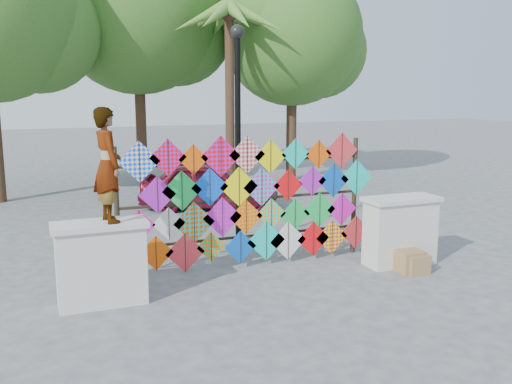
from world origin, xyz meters
The scene contains 12 objects.
ground centered at (0.00, 0.00, 0.00)m, with size 80.00×80.00×0.00m, color gray.
parapet_left centered at (-2.70, -0.20, 0.65)m, with size 1.40×0.65×1.28m.
parapet_right centered at (2.70, -0.20, 0.65)m, with size 1.40×0.65×1.28m.
kite_rack centered at (0.10, 0.72, 1.21)m, with size 4.98×0.24×2.43m.
tree_mid centered at (0.11, 11.03, 5.77)m, with size 6.30×5.60×8.61m.
tree_east centered at (5.09, 9.53, 4.99)m, with size 5.40×4.80×7.42m.
palm_tree centered at (2.20, 8.00, 4.95)m, with size 3.62×3.62×5.83m.
vendor_woman centered at (-2.54, -0.20, 2.13)m, with size 0.62×0.41×1.71m, color #99999E.
sedan centered at (0.88, 5.92, 0.64)m, with size 1.51×3.75×1.28m, color maroon.
lamppost centered at (0.30, 2.00, 2.69)m, with size 0.28×0.28×4.46m.
cardboard_box_near centered at (2.60, -0.66, 0.20)m, with size 0.45×0.40×0.40m, color #986A49.
cardboard_box_far centered at (2.65, -0.75, 0.17)m, with size 0.41×0.38×0.34m, color #986A49.
Camera 1 is at (-3.57, -8.75, 3.26)m, focal length 40.00 mm.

